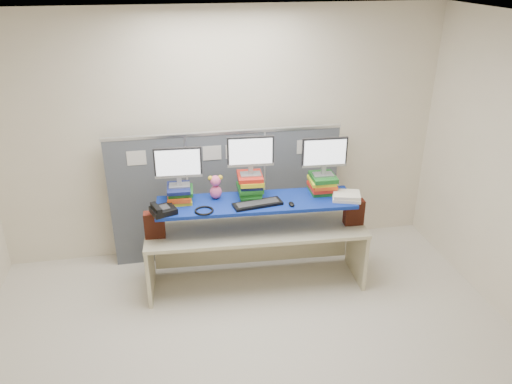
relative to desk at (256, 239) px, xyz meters
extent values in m
cube|color=beige|center=(-0.21, -1.12, 0.85)|extent=(5.00, 4.00, 2.80)
cube|color=silver|center=(-0.21, -1.12, -0.55)|extent=(5.00, 4.00, 0.01)
cube|color=silver|center=(-0.21, -1.12, 2.25)|extent=(5.00, 4.00, 0.01)
cube|color=#464B53|center=(-1.08, 0.66, 0.20)|extent=(0.85, 0.05, 1.50)
cube|color=#464B53|center=(-0.21, 0.66, 0.20)|extent=(0.85, 0.05, 1.50)
cube|color=#464B53|center=(0.65, 0.66, 0.20)|extent=(0.85, 0.05, 1.50)
cube|color=silver|center=(-0.21, 0.66, 0.97)|extent=(2.60, 0.06, 0.03)
cube|color=silver|center=(-1.16, 0.63, 0.75)|extent=(0.20, 0.00, 0.16)
cube|color=silver|center=(-0.36, 0.63, 0.75)|extent=(0.20, 0.00, 0.16)
cube|color=silver|center=(-0.11, 0.63, 0.75)|extent=(0.20, 0.00, 0.16)
cube|color=silver|center=(0.69, 0.63, 0.75)|extent=(0.20, 0.00, 0.16)
cube|color=beige|center=(0.00, 0.00, 0.12)|extent=(2.29, 0.78, 0.04)
cube|color=beige|center=(-1.11, 0.06, -0.22)|extent=(0.07, 0.61, 0.65)
cube|color=beige|center=(1.11, -0.06, -0.22)|extent=(0.07, 0.61, 0.65)
cube|color=maroon|center=(-1.02, 0.01, 0.27)|extent=(0.20, 0.12, 0.27)
cube|color=maroon|center=(1.01, -0.11, 0.27)|extent=(0.20, 0.12, 0.27)
cube|color=navy|center=(0.00, 0.00, 0.43)|extent=(2.02, 0.61, 0.04)
cube|color=gold|center=(-0.76, 0.15, 0.46)|extent=(0.24, 0.28, 0.04)
cube|color=#E54C15|center=(-0.76, 0.15, 0.50)|extent=(0.25, 0.31, 0.05)
cube|color=#195F1E|center=(-0.74, 0.16, 0.55)|extent=(0.26, 0.27, 0.04)
cube|color=#121A51|center=(-0.76, 0.15, 0.59)|extent=(0.24, 0.30, 0.03)
cube|color=#195F1E|center=(-0.04, 0.13, 0.47)|extent=(0.24, 0.32, 0.04)
cube|color=#195F1E|center=(-0.04, 0.13, 0.50)|extent=(0.25, 0.28, 0.04)
cube|color=#195F1E|center=(-0.04, 0.12, 0.54)|extent=(0.25, 0.28, 0.04)
cube|color=#121A51|center=(-0.03, 0.13, 0.58)|extent=(0.24, 0.29, 0.04)
cube|color=gold|center=(-0.03, 0.11, 0.62)|extent=(0.25, 0.29, 0.04)
cube|color=red|center=(-0.04, 0.13, 0.66)|extent=(0.27, 0.30, 0.04)
cube|color=#195F1E|center=(0.71, 0.09, 0.47)|extent=(0.24, 0.28, 0.04)
cube|color=red|center=(0.71, 0.09, 0.50)|extent=(0.25, 0.29, 0.04)
cube|color=#E54C15|center=(0.72, 0.08, 0.54)|extent=(0.26, 0.30, 0.04)
cube|color=gold|center=(0.71, 0.08, 0.57)|extent=(0.27, 0.29, 0.03)
cube|color=#195F1E|center=(0.72, 0.08, 0.61)|extent=(0.25, 0.30, 0.05)
cube|color=#9FA0A4|center=(-0.75, 0.16, 0.61)|extent=(0.21, 0.14, 0.01)
cube|color=#9FA0A4|center=(-0.75, 0.16, 0.66)|extent=(0.05, 0.04, 0.08)
cube|color=black|center=(-0.75, 0.16, 0.85)|extent=(0.47, 0.06, 0.31)
cube|color=white|center=(-0.75, 0.14, 0.85)|extent=(0.43, 0.03, 0.27)
cube|color=#9FA0A4|center=(-0.03, 0.12, 0.69)|extent=(0.21, 0.14, 0.01)
cube|color=#9FA0A4|center=(-0.03, 0.12, 0.74)|extent=(0.05, 0.04, 0.08)
cube|color=black|center=(-0.03, 0.12, 0.94)|extent=(0.47, 0.06, 0.31)
cube|color=white|center=(-0.03, 0.10, 0.94)|extent=(0.43, 0.03, 0.27)
cube|color=#9FA0A4|center=(0.72, 0.08, 0.64)|extent=(0.21, 0.14, 0.01)
cube|color=#9FA0A4|center=(0.72, 0.08, 0.69)|extent=(0.05, 0.04, 0.08)
cube|color=black|center=(0.72, 0.08, 0.89)|extent=(0.47, 0.06, 0.31)
cube|color=white|center=(0.72, 0.06, 0.89)|extent=(0.43, 0.03, 0.27)
cube|color=black|center=(0.00, -0.10, 0.46)|extent=(0.51, 0.24, 0.03)
cube|color=#2A292C|center=(0.00, -0.10, 0.47)|extent=(0.43, 0.17, 0.00)
ellipsoid|color=black|center=(0.33, -0.16, 0.46)|extent=(0.08, 0.11, 0.03)
cube|color=black|center=(-0.92, -0.09, 0.47)|extent=(0.28, 0.26, 0.06)
cube|color=#2A292C|center=(-0.92, -0.09, 0.50)|extent=(0.14, 0.14, 0.01)
cube|color=black|center=(-0.99, -0.11, 0.52)|extent=(0.11, 0.21, 0.04)
torus|color=black|center=(-0.54, -0.13, 0.46)|extent=(0.22, 0.22, 0.02)
ellipsoid|color=#ED5A8F|center=(-0.39, 0.14, 0.51)|extent=(0.12, 0.11, 0.14)
sphere|color=#ED5A8F|center=(-0.39, 0.14, 0.64)|extent=(0.11, 0.11, 0.11)
sphere|color=yellow|center=(-0.44, 0.14, 0.67)|extent=(0.05, 0.05, 0.05)
sphere|color=yellow|center=(-0.34, 0.14, 0.67)|extent=(0.05, 0.05, 0.05)
cube|color=silver|center=(0.91, -0.13, 0.46)|extent=(0.33, 0.29, 0.03)
cube|color=silver|center=(0.91, -0.13, 0.49)|extent=(0.31, 0.28, 0.03)
camera|label=1|loc=(-0.85, -4.42, 2.66)|focal=35.00mm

